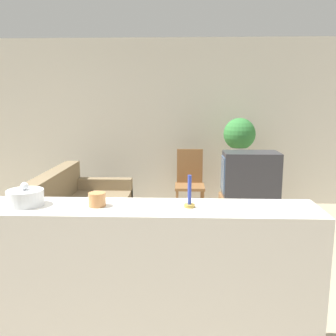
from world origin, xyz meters
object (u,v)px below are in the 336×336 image
at_px(television, 250,174).
at_px(wooden_chair, 190,179).
at_px(couch, 80,216).
at_px(decorative_bowl, 25,197).
at_px(potted_plant, 239,135).

height_order(television, wooden_chair, television).
bearing_deg(couch, decorative_bowl, -82.89).
relative_size(couch, television, 2.69).
distance_m(couch, wooden_chair, 1.79).
height_order(television, potted_plant, potted_plant).
bearing_deg(wooden_chair, television, -50.21).
bearing_deg(decorative_bowl, couch, 97.11).
bearing_deg(television, decorative_bowl, -128.69).
distance_m(wooden_chair, decorative_bowl, 3.49).
relative_size(television, wooden_chair, 0.72).
distance_m(television, wooden_chair, 1.20).
distance_m(wooden_chair, potted_plant, 1.00).
bearing_deg(television, couch, -175.43).
bearing_deg(decorative_bowl, television, 51.31).
relative_size(television, decorative_bowl, 2.98).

